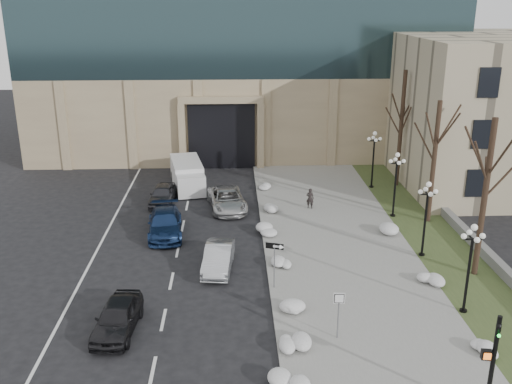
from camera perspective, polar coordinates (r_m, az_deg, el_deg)
sidewalk at (r=36.15m, az=8.22°, el=-5.44°), size 9.00×40.00×0.12m
curb at (r=35.62m, az=1.05°, el=-5.61°), size 0.30×40.00×0.14m
grass_strip at (r=37.87m, az=17.97°, el=-5.08°), size 4.00×40.00×0.10m
stone_wall at (r=40.19m, az=19.75°, el=-3.41°), size 0.50×30.00×0.70m
car_a at (r=27.90m, az=-13.69°, el=-12.07°), size 2.10×4.50×1.49m
car_b at (r=32.90m, az=-3.79°, el=-6.57°), size 1.93×4.49×1.44m
car_c at (r=37.96m, az=-9.08°, el=-3.11°), size 2.67×5.51×1.54m
car_d at (r=41.98m, az=-2.91°, el=-0.75°), size 3.23×5.65×1.49m
car_e at (r=43.61m, az=-9.30°, el=-0.24°), size 1.98×4.35×1.45m
pedestrian at (r=41.92m, az=5.42°, el=-0.63°), size 0.63×0.50×1.52m
box_truck at (r=47.08m, az=-6.86°, el=1.68°), size 3.35×6.82×2.07m
one_way_sign at (r=29.95m, az=2.17°, el=-6.02°), size 0.99×0.49×2.71m
keep_sign at (r=26.25m, az=8.28°, el=-11.20°), size 0.52×0.09×2.41m
traffic_signal at (r=23.27m, az=22.44°, el=-15.93°), size 0.73×0.97×4.25m
snow_clump_b at (r=25.97m, az=3.75°, el=-15.22°), size 1.10×1.60×0.36m
snow_clump_c at (r=29.06m, az=3.29°, el=-11.17°), size 1.10×1.60×0.36m
snow_clump_d at (r=33.37m, az=2.41°, el=-6.96°), size 1.10×1.60×0.36m
snow_clump_e at (r=37.46m, az=1.20°, el=-3.95°), size 1.10×1.60×0.36m
snow_clump_f at (r=41.21m, az=1.47°, el=-1.77°), size 1.10×1.60×0.36m
snow_clump_g at (r=45.68m, az=1.10°, el=0.34°), size 1.10×1.60×0.36m
snow_clump_h at (r=27.74m, az=21.17°, el=-14.18°), size 1.10×1.60×0.36m
snow_clump_i at (r=32.81m, az=16.99°, el=-8.32°), size 1.10×1.60×0.36m
snow_clump_j at (r=38.32m, az=13.61°, el=-3.97°), size 1.10×1.60×0.36m
snow_clump_k at (r=23.98m, az=3.35°, el=-18.50°), size 1.10×1.60×0.36m
lamppost_a at (r=29.31m, az=20.65°, el=-6.09°), size 1.18×1.18×4.76m
lamppost_b at (r=34.90m, az=16.67°, el=-1.64°), size 1.18×1.18×4.76m
lamppost_c at (r=40.75m, az=13.82°, el=1.56°), size 1.18×1.18×4.76m
lamppost_d at (r=46.78m, az=11.69°, el=3.94°), size 1.18×1.18×4.76m
tree_near at (r=32.67m, az=22.14°, el=1.45°), size 3.20×3.20×9.00m
tree_mid at (r=39.88m, az=17.52°, el=4.48°), size 3.20×3.20×8.50m
tree_far at (r=47.16m, az=14.41°, el=7.70°), size 3.20×3.20×9.50m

